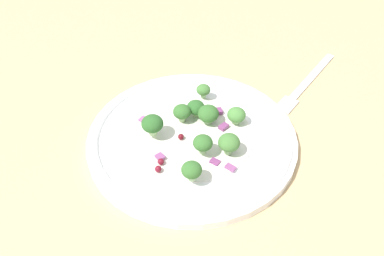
{
  "coord_description": "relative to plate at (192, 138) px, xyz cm",
  "views": [
    {
      "loc": [
        11.44,
        -39.23,
        42.36
      ],
      "look_at": [
        -1.39,
        1.21,
        2.7
      ],
      "focal_mm": 40.31,
      "sensor_mm": 36.0,
      "label": 1
    }
  ],
  "objects": [
    {
      "name": "ground_plane",
      "position": [
        1.39,
        -1.21,
        -1.86
      ],
      "size": [
        180.0,
        180.0,
        2.0
      ],
      "primitive_type": "cube",
      "color": "tan"
    },
    {
      "name": "cranberry_2",
      "position": [
        -2.15,
        -6.33,
        1.0
      ],
      "size": [
        0.85,
        0.85,
        0.85
      ],
      "primitive_type": "sphere",
      "color": "maroon",
      "rests_on": "plate"
    },
    {
      "name": "broccoli_floret_7",
      "position": [
        2.42,
        -3.05,
        2.58
      ],
      "size": [
        2.56,
        2.56,
        2.59
      ],
      "color": "#8EB77A",
      "rests_on": "plate"
    },
    {
      "name": "onion_bit_3",
      "position": [
        -7.37,
        0.74,
        0.64
      ],
      "size": [
        1.54,
        1.39,
        0.48
      ],
      "primitive_type": "cube",
      "rotation": [
        0.0,
        0.0,
        1.28
      ],
      "color": "#A35B93",
      "rests_on": "plate"
    },
    {
      "name": "onion_bit_1",
      "position": [
        3.79,
        2.6,
        0.86
      ],
      "size": [
        1.4,
        1.58,
        0.48
      ],
      "primitive_type": "cube",
      "rotation": [
        0.0,
        0.0,
        1.11
      ],
      "color": "#843D75",
      "rests_on": "plate"
    },
    {
      "name": "onion_bit_4",
      "position": [
        2.11,
        5.4,
        0.93
      ],
      "size": [
        1.77,
        1.67,
        0.54
      ],
      "primitive_type": "cube",
      "rotation": [
        0.0,
        0.0,
        0.54
      ],
      "color": "#843D75",
      "rests_on": "plate"
    },
    {
      "name": "cranberry_1",
      "position": [
        -1.18,
        -1.08,
        0.97
      ],
      "size": [
        0.82,
        0.82,
        0.82
      ],
      "primitive_type": "sphere",
      "color": "maroon",
      "rests_on": "plate"
    },
    {
      "name": "onion_bit_0",
      "position": [
        6.5,
        -4.38,
        0.75
      ],
      "size": [
        1.57,
        1.27,
        0.33
      ],
      "primitive_type": "cube",
      "rotation": [
        0.0,
        0.0,
        2.78
      ],
      "color": "#934C84",
      "rests_on": "plate"
    },
    {
      "name": "broccoli_floret_1",
      "position": [
        5.15,
        4.24,
        1.96
      ],
      "size": [
        2.6,
        2.6,
        2.64
      ],
      "color": "#9EC684",
      "rests_on": "plate"
    },
    {
      "name": "onion_bit_2",
      "position": [
        -2.56,
        -5.53,
        0.98
      ],
      "size": [
        1.5,
        1.47,
        0.32
      ],
      "primitive_type": "cube",
      "rotation": [
        0.0,
        0.0,
        0.97
      ],
      "color": "#934C84",
      "rests_on": "plate"
    },
    {
      "name": "broccoli_floret_0",
      "position": [
        5.55,
        -1.77,
        2.36
      ],
      "size": [
        2.86,
        2.86,
        2.89
      ],
      "color": "#8EB77A",
      "rests_on": "plate"
    },
    {
      "name": "cranberry_0",
      "position": [
        -2.01,
        -7.63,
        1.05
      ],
      "size": [
        0.85,
        0.85,
        0.85
      ],
      "primitive_type": "sphere",
      "color": "maroon",
      "rests_on": "plate"
    },
    {
      "name": "broccoli_floret_5",
      "position": [
        -2.21,
        2.33,
        2.18
      ],
      "size": [
        2.53,
        2.53,
        2.56
      ],
      "color": "#ADD18E",
      "rests_on": "plate"
    },
    {
      "name": "dressing_pool",
      "position": [
        0.0,
        0.0,
        0.44
      ],
      "size": [
        16.7,
        16.7,
        0.2
      ],
      "primitive_type": "cylinder",
      "color": "white",
      "rests_on": "plate"
    },
    {
      "name": "broccoli_floret_2",
      "position": [
        -4.9,
        -1.96,
        2.92
      ],
      "size": [
        2.95,
        2.95,
        2.99
      ],
      "color": "#ADD18E",
      "rests_on": "plate"
    },
    {
      "name": "fork",
      "position": [
        13.4,
        17.88,
        -0.61
      ],
      "size": [
        7.64,
        18.2,
        0.5
      ],
      "color": "silver",
      "rests_on": "ground_plane"
    },
    {
      "name": "onion_bit_5",
      "position": [
        4.33,
        -3.93,
        0.57
      ],
      "size": [
        1.48,
        1.3,
        0.4
      ],
      "primitive_type": "cube",
      "rotation": [
        0.0,
        0.0,
        1.26
      ],
      "color": "#843D75",
      "rests_on": "plate"
    },
    {
      "name": "plate",
      "position": [
        0.0,
        0.0,
        0.0
      ],
      "size": [
        28.79,
        28.79,
        1.7
      ],
      "color": "white",
      "rests_on": "ground_plane"
    },
    {
      "name": "broccoli_floret_8",
      "position": [
        -0.73,
        4.05,
        1.96
      ],
      "size": [
        2.55,
        2.55,
        2.58
      ],
      "color": "#ADD18E",
      "rests_on": "plate"
    },
    {
      "name": "broccoli_floret_3",
      "position": [
        -0.8,
        8.12,
        2.08
      ],
      "size": [
        2.1,
        2.1,
        2.13
      ],
      "color": "#8EB77A",
      "rests_on": "plate"
    },
    {
      "name": "broccoli_floret_4",
      "position": [
        1.63,
        3.09,
        2.14
      ],
      "size": [
        2.95,
        2.95,
        2.99
      ],
      "color": "#8EB77A",
      "rests_on": "plate"
    },
    {
      "name": "broccoli_floret_6",
      "position": [
        2.46,
        -7.91,
        2.66
      ],
      "size": [
        2.53,
        2.53,
        2.56
      ],
      "color": "#ADD18E",
      "rests_on": "plate"
    }
  ]
}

